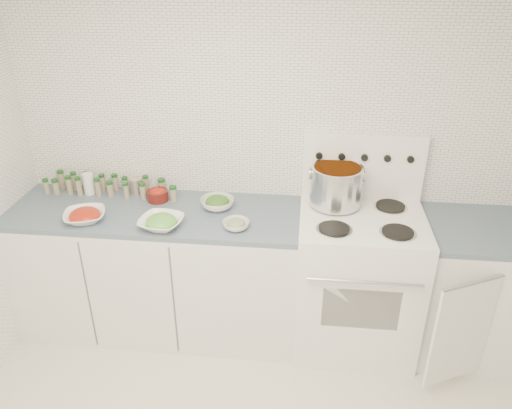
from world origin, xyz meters
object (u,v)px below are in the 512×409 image
object	(u,v)px
bowl_tomato	(85,216)
bowl_snowpea	(161,222)
stock_pot	(336,184)

from	to	relation	value
bowl_tomato	bowl_snowpea	distance (m)	0.48
stock_pot	bowl_snowpea	bearing A→B (deg)	-161.88
stock_pot	bowl_snowpea	distance (m)	1.09
stock_pot	bowl_tomato	world-z (taller)	stock_pot
bowl_tomato	stock_pot	bearing A→B (deg)	11.46
bowl_tomato	bowl_snowpea	size ratio (longest dim) A/B	1.07
bowl_tomato	bowl_snowpea	world-z (taller)	bowl_snowpea
stock_pot	bowl_tomato	bearing A→B (deg)	-168.54
stock_pot	bowl_tomato	distance (m)	1.55
bowl_snowpea	bowl_tomato	bearing A→B (deg)	176.45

